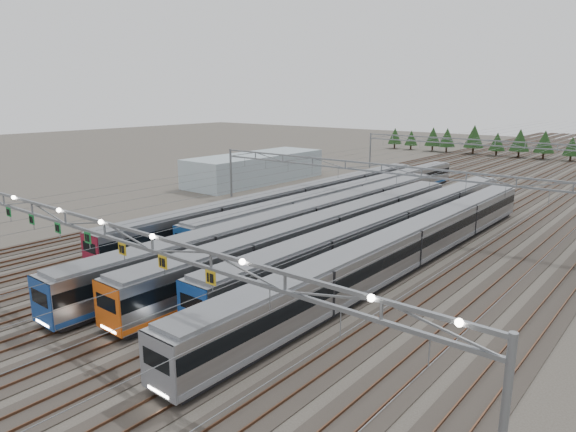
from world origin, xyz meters
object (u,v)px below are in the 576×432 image
Objects in this scene: train_e at (395,226)px; train_a at (297,200)px; west_shed at (256,168)px; train_f at (406,246)px; gantry_near at (103,232)px; train_c at (305,222)px; train_b at (353,196)px; train_d at (327,232)px; gantry_far at (495,148)px; gantry_mid at (381,175)px.

train_a is at bearing 164.20° from train_e.
train_e is at bearing -27.98° from west_shed.
west_shed is at bearing 148.46° from train_f.
train_f is at bearing -54.10° from train_e.
train_c is at bearing 94.71° from gantry_near.
train_b is 1.13× the size of gantry_near.
train_e is at bearing 28.10° from train_c.
train_d reaches higher than train_c.
gantry_far is (6.75, 40.80, 4.24)m from train_b.
train_d is 0.93× the size of gantry_near.
gantry_near is at bearing -85.29° from train_c.
train_f is 28.17m from gantry_near.
train_c is 42.52m from west_shed.
train_f is 1.05× the size of gantry_near.
gantry_far is at bearing 41.77° from west_shed.
train_d is (9.00, -19.61, 0.18)m from train_b.
gantry_far reaches higher than west_shed.
gantry_far reaches higher than train_f.
train_f is 1.97× the size of west_shed.
gantry_mid reaches higher than train_b.
train_b is 1.08× the size of train_e.
train_c is 13.57m from train_f.
gantry_mid is (11.25, 3.46, 4.21)m from train_a.
gantry_near reaches higher than train_a.
train_b is 1.08× the size of train_f.
train_d is at bearing -175.93° from train_f.
gantry_mid is 45.00m from gantry_far.
gantry_near is at bearing -56.92° from west_shed.
train_b is 21.58m from train_d.
train_d is at bearing -24.50° from train_c.
train_d is 1.76× the size of west_shed.
train_b is at bearing 98.60° from gantry_near.
gantry_mid reaches higher than train_c.
train_d is at bearing -123.28° from train_e.
gantry_far is (0.05, 85.12, -0.70)m from gantry_near.
gantry_far is (-11.25, 59.77, 4.12)m from train_f.
west_shed is at bearing 158.71° from gantry_mid.
train_b is at bearing 136.62° from train_e.
train_e is (18.00, -5.09, 0.13)m from train_a.
gantry_mid reaches higher than train_e.
gantry_far is (0.00, 45.00, 0.00)m from gantry_mid.
train_d is 60.59m from gantry_far.
train_a is 1.08× the size of train_f.
train_c is at bearing -151.90° from train_e.
train_c is 1.09× the size of gantry_far.
train_c is at bearing -39.46° from west_shed.
gantry_far reaches higher than train_a.
train_f is (9.00, 0.64, -0.06)m from train_d.
gantry_far reaches higher than train_d.
train_a is at bearing -120.42° from train_b.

